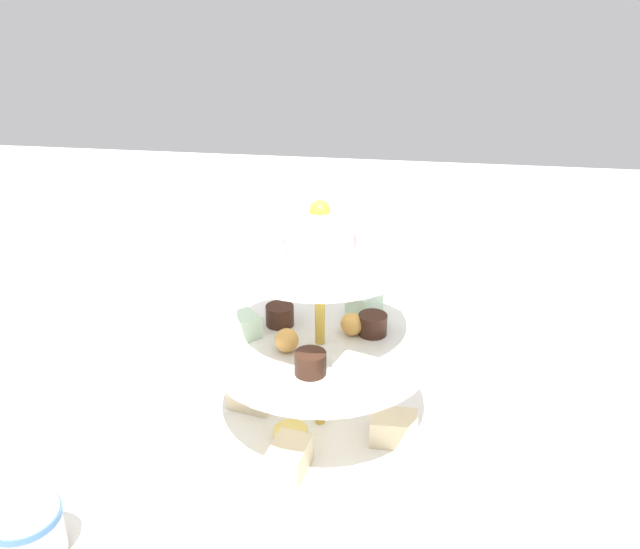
# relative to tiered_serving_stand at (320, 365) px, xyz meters

# --- Properties ---
(ground_plane) EXTENTS (2.40, 2.40, 0.00)m
(ground_plane) POSITION_rel_tiered_serving_stand_xyz_m (-0.00, 0.00, -0.08)
(ground_plane) COLOR silver
(tiered_serving_stand) EXTENTS (0.28, 0.28, 0.26)m
(tiered_serving_stand) POSITION_rel_tiered_serving_stand_xyz_m (0.00, 0.00, 0.00)
(tiered_serving_stand) COLOR white
(tiered_serving_stand) RESTS_ON ground_plane
(water_glass_tall_right) EXTENTS (0.07, 0.07, 0.14)m
(water_glass_tall_right) POSITION_rel_tiered_serving_stand_xyz_m (-0.25, -0.12, -0.01)
(water_glass_tall_right) COLOR silver
(water_glass_tall_right) RESTS_ON ground_plane
(teacup_with_saucer) EXTENTS (0.09, 0.09, 0.05)m
(teacup_with_saucer) POSITION_rel_tiered_serving_stand_xyz_m (0.21, -0.21, -0.06)
(teacup_with_saucer) COLOR white
(teacup_with_saucer) RESTS_ON ground_plane
(butter_knife_left) EXTENTS (0.13, 0.13, 0.00)m
(butter_knife_left) POSITION_rel_tiered_serving_stand_xyz_m (-0.19, 0.27, -0.08)
(butter_knife_left) COLOR silver
(butter_knife_left) RESTS_ON ground_plane
(butter_knife_right) EXTENTS (0.17, 0.04, 0.00)m
(butter_knife_right) POSITION_rel_tiered_serving_stand_xyz_m (-0.01, -0.33, -0.08)
(butter_knife_right) COLOR silver
(butter_knife_right) RESTS_ON ground_plane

